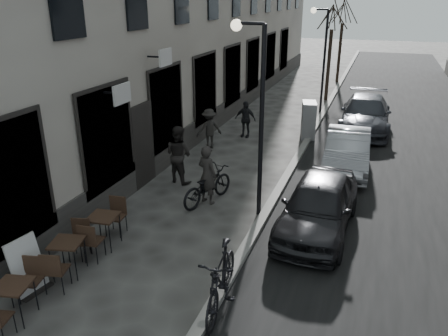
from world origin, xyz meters
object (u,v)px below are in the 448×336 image
Objects in this scene: tree_far at (343,11)px; bistro_set_b at (68,254)px; car_near at (318,205)px; car_far at (365,114)px; streetlamp_far at (322,49)px; sign_board at (28,271)px; bistro_set_a at (15,298)px; pedestrian_near at (179,154)px; utility_cabinet at (308,120)px; tree_near at (333,14)px; bicycle at (207,185)px; pedestrian_far at (245,119)px; bistro_set_c at (104,228)px; pedestrian_mid at (209,129)px; moped at (221,279)px; streetlamp_near at (256,100)px; car_mid at (347,151)px.

tree_far reaches higher than bistro_set_b.
car_near is 0.81× the size of car_far.
sign_board is at bearing -101.09° from streetlamp_far.
car_far is (5.41, 14.91, 0.29)m from bistro_set_a.
pedestrian_near is (-2.91, -19.67, -3.73)m from tree_far.
tree_far is at bearing 97.37° from car_near.
utility_cabinet is at bearing -140.20° from car_far.
car_near is at bearing -94.86° from car_far.
tree_near reaches higher than streetlamp_far.
streetlamp_far is 12.16m from bicycle.
tree_far reaches higher than pedestrian_far.
pedestrian_far is 8.11m from car_near.
bistro_set_c is 4.17m from pedestrian_near.
pedestrian_near reaches higher than bistro_set_b.
pedestrian_mid is (-3.15, -7.24, -2.37)m from streetlamp_far.
tree_near is at bearing 85.53° from moped.
tree_far reaches higher than car_near.
bistro_set_a is 12.23m from pedestrian_far.
streetlamp_near is at bearing -67.72° from pedestrian_far.
car_near is (1.74, -21.36, -3.96)m from tree_far.
pedestrian_mid is 0.31× the size of car_far.
pedestrian_mid is 1.02× the size of pedestrian_far.
tree_near is 1.11× the size of car_far.
pedestrian_near reaches higher than car_near.
bicycle is (-1.43, -11.79, -2.63)m from streetlamp_far.
tree_far is at bearing 68.92° from bistro_set_b.
streetlamp_near reaches higher than bistro_set_b.
car_far reaches higher than sign_board.
car_far is (2.47, -2.64, -2.42)m from streetlamp_far.
bistro_set_b is 4.51m from bicycle.
tree_far is (0.07, 9.00, 1.50)m from streetlamp_far.
utility_cabinet is 0.98× the size of pedestrian_far.
sign_board is 5.36m from bicycle.
pedestrian_near reaches higher than sign_board.
car_far is at bearing -78.35° from tree_far.
tree_near reaches higher than car_far.
sign_board is 10.57m from car_mid.
car_far is (0.66, 9.72, 0.04)m from car_near.
pedestrian_far is at bearing 122.79° from car_near.
pedestrian_far is 0.30× the size of car_far.
car_far reaches higher than car_near.
car_near is (4.06, -7.01, -0.06)m from pedestrian_far.
pedestrian_near reaches higher than pedestrian_mid.
streetlamp_near is 2.39× the size of moped.
bistro_set_b is 1.05× the size of pedestrian_far.
car_near is 9.74m from car_far.
car_mid is at bearing 48.26° from bistro_set_c.
bicycle is (-1.50, -14.79, -4.14)m from tree_near.
streetlamp_near is 1.25× the size of car_mid.
car_far is at bearing 75.87° from moped.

